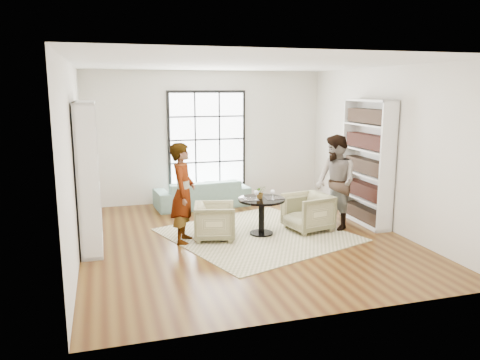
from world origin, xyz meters
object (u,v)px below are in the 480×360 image
object	(u,v)px
sofa	(202,193)
armchair_right	(308,212)
wine_glass_left	(256,193)
wine_glass_right	(273,192)
person_right	(336,182)
flower_centerpiece	(260,192)
armchair_left	(215,221)
pedestal_table	(262,208)
person_left	(183,193)

from	to	relation	value
sofa	armchair_right	world-z (taller)	armchair_right
sofa	wine_glass_left	size ratio (longest dim) A/B	11.49
wine_glass_right	wine_glass_left	bearing A→B (deg)	172.26
person_right	flower_centerpiece	bearing A→B (deg)	-95.81
wine_glass_left	armchair_left	bearing A→B (deg)	173.78
pedestal_table	armchair_right	world-z (taller)	armchair_right
sofa	flower_centerpiece	distance (m)	2.42
armchair_left	person_right	size ratio (longest dim) A/B	0.40
person_right	wine_glass_right	world-z (taller)	person_right
pedestal_table	wine_glass_left	xyz separation A→B (m)	(-0.13, -0.09, 0.31)
person_left	person_right	distance (m)	2.87
sofa	person_left	xyz separation A→B (m)	(-0.81, -2.33, 0.56)
armchair_left	person_left	xyz separation A→B (m)	(-0.55, 0.00, 0.54)
pedestal_table	sofa	distance (m)	2.40
sofa	armchair_right	xyz separation A→B (m)	(1.50, -2.32, 0.05)
armchair_left	flower_centerpiece	world-z (taller)	flower_centerpiece
wine_glass_left	wine_glass_right	bearing A→B (deg)	-7.74
pedestal_table	sofa	size ratio (longest dim) A/B	0.40
pedestal_table	person_right	world-z (taller)	person_right
person_right	flower_centerpiece	size ratio (longest dim) A/B	7.64
armchair_left	person_right	xyz separation A→B (m)	(2.32, 0.01, 0.56)
person_left	person_right	world-z (taller)	person_right
person_right	pedestal_table	bearing A→B (deg)	-94.88
person_left	armchair_right	bearing A→B (deg)	-71.49
pedestal_table	armchair_left	size ratio (longest dim) A/B	1.18
pedestal_table	armchair_left	bearing A→B (deg)	-179.39
armchair_right	armchair_left	bearing A→B (deg)	-101.32
person_left	flower_centerpiece	world-z (taller)	person_left
armchair_right	wine_glass_right	world-z (taller)	wine_glass_right
pedestal_table	person_left	size ratio (longest dim) A/B	0.49
armchair_right	person_right	world-z (taller)	person_right
armchair_right	wine_glass_left	world-z (taller)	wine_glass_left
pedestal_table	armchair_right	size ratio (longest dim) A/B	1.09
person_left	flower_centerpiece	distance (m)	1.39
pedestal_table	person_left	bearing A→B (deg)	-179.63
pedestal_table	flower_centerpiece	xyz separation A→B (m)	(-0.02, 0.02, 0.30)
armchair_left	wine_glass_right	size ratio (longest dim) A/B	3.94
pedestal_table	wine_glass_right	distance (m)	0.37
wine_glass_right	pedestal_table	bearing A→B (deg)	141.87
person_right	wine_glass_left	world-z (taller)	person_right
armchair_right	wine_glass_left	distance (m)	1.13
pedestal_table	armchair_right	bearing A→B (deg)	-0.20
person_right	wine_glass_left	bearing A→B (deg)	-91.65
sofa	wine_glass_right	world-z (taller)	wine_glass_right
person_left	person_right	size ratio (longest dim) A/B	0.97
pedestal_table	wine_glass_left	bearing A→B (deg)	-145.44
wine_glass_left	wine_glass_right	distance (m)	0.30
armchair_right	wine_glass_left	xyz separation A→B (m)	(-1.03, -0.09, 0.45)
person_right	sofa	bearing A→B (deg)	-143.26
person_left	wine_glass_right	world-z (taller)	person_left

